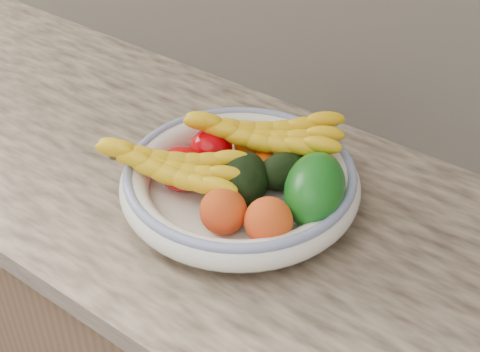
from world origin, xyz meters
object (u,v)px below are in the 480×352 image
(fruit_bowl, at_px, (240,182))
(green_mango, at_px, (315,189))
(banana_bunch_back, at_px, (263,138))
(banana_bunch_front, at_px, (170,170))

(fruit_bowl, bearing_deg, green_mango, 11.41)
(green_mango, bearing_deg, fruit_bowl, 166.64)
(banana_bunch_back, distance_m, banana_bunch_front, 0.17)
(fruit_bowl, xyz_separation_m, banana_bunch_back, (-0.01, 0.08, 0.04))
(fruit_bowl, xyz_separation_m, green_mango, (0.12, 0.03, 0.03))
(green_mango, xyz_separation_m, banana_bunch_front, (-0.20, -0.10, 0.01))
(green_mango, bearing_deg, banana_bunch_front, -178.67)
(green_mango, bearing_deg, banana_bunch_back, 134.40)
(banana_bunch_back, bearing_deg, banana_bunch_front, -142.26)
(fruit_bowl, relative_size, green_mango, 2.71)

